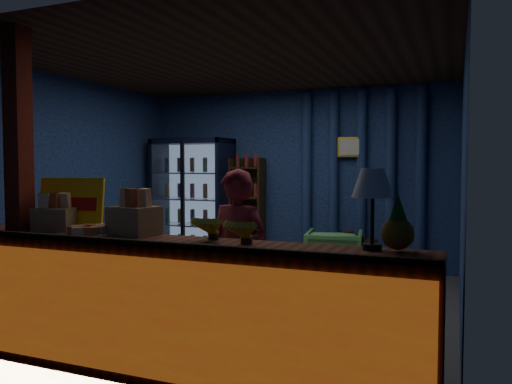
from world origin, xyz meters
TOP-DOWN VIEW (x-y plane):
  - ground at (0.00, 0.00)m, footprint 4.60×4.60m
  - room_walls at (0.00, 0.00)m, footprint 4.60×4.60m
  - counter at (0.00, -1.91)m, footprint 4.40×0.57m
  - support_post at (-1.05, -1.90)m, footprint 0.16×0.16m
  - beverage_cooler at (-1.55, 1.92)m, footprint 1.20×0.62m
  - bottle_shelf at (-0.70, 2.06)m, footprint 0.50×0.28m
  - curtain_folds at (1.00, 2.14)m, footprint 1.74×0.14m
  - framed_picture at (0.85, 2.10)m, footprint 0.36×0.04m
  - shopkeeper at (0.62, -1.30)m, footprint 0.57×0.41m
  - green_chair at (0.80, 1.38)m, footprint 0.80×0.82m
  - side_table at (0.97, 1.48)m, footprint 0.71×0.63m
  - yellow_sign at (-0.72, -1.68)m, footprint 0.55×0.25m
  - snack_box_left at (-0.77, -1.81)m, footprint 0.36×0.32m
  - snack_box_centre at (-0.06, -1.74)m, footprint 0.37×0.32m
  - pastry_tray at (-0.34, -1.91)m, footprint 0.47×0.47m
  - banana_bunches at (0.77, -1.81)m, footprint 0.57×0.32m
  - table_lamp at (1.76, -1.76)m, footprint 0.26×0.26m
  - pineapple at (1.92, -1.75)m, footprint 0.20×0.20m

SIDE VIEW (x-z plane):
  - ground at x=0.00m, z-range 0.00..0.00m
  - side_table at x=0.97m, z-range -0.05..0.59m
  - green_chair at x=0.80m, z-range 0.00..0.66m
  - counter at x=0.00m, z-range -0.02..0.97m
  - shopkeeper at x=0.62m, z-range 0.00..1.46m
  - bottle_shelf at x=-0.70m, z-range -0.01..1.59m
  - beverage_cooler at x=-1.55m, z-range -0.02..1.88m
  - pastry_tray at x=-0.34m, z-range 0.94..1.01m
  - banana_bunches at x=0.77m, z-range 0.95..1.14m
  - snack_box_left at x=-0.77m, z-range 0.90..1.22m
  - snack_box_centre at x=-0.06m, z-range 0.90..1.26m
  - pineapple at x=1.92m, z-range 0.92..1.27m
  - yellow_sign at x=-0.72m, z-range 0.95..1.38m
  - support_post at x=-1.05m, z-range 0.00..2.60m
  - curtain_folds at x=1.00m, z-range 0.05..2.55m
  - table_lamp at x=1.76m, z-range 1.10..1.61m
  - room_walls at x=0.00m, z-range -0.73..3.87m
  - framed_picture at x=0.85m, z-range 1.61..1.89m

